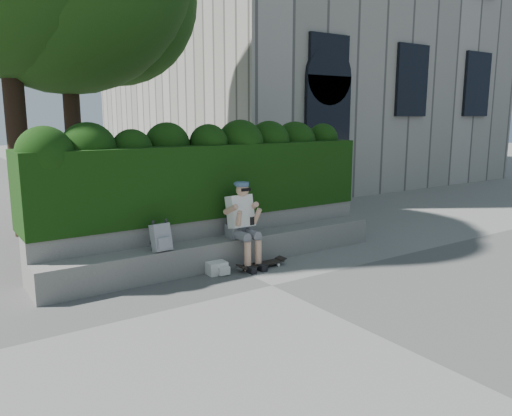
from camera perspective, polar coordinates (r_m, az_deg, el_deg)
ground at (r=7.32m, az=1.84°, el=-8.85°), size 80.00×80.00×0.00m
bench_ledge at (r=8.25m, az=-3.29°, el=-4.98°), size 6.00×0.45×0.45m
planter_wall at (r=8.61m, az=-4.93°, el=-3.31°), size 6.00×0.50×0.75m
hedge at (r=8.63m, az=-5.77°, el=3.29°), size 6.00×1.00×1.20m
person at (r=8.07m, az=-1.58°, el=-1.47°), size 0.40×0.76×1.38m
skateboard at (r=8.10m, az=0.67°, el=-6.43°), size 0.79×0.21×0.08m
backpack_plaid at (r=7.53m, az=-10.81°, el=-3.31°), size 0.29×0.18×0.41m
backpack_ground at (r=7.82m, az=-4.51°, el=-6.85°), size 0.31×0.22×0.20m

